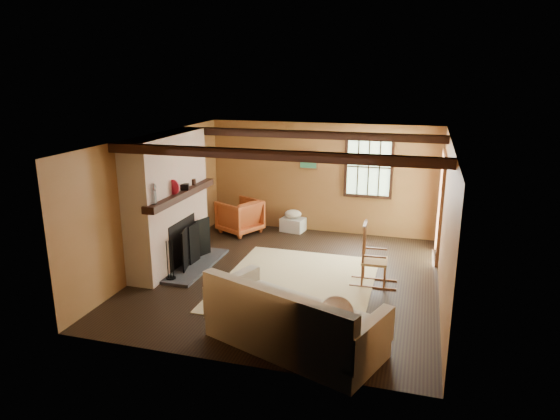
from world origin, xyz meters
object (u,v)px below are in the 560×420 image
(fireplace, at_px, (169,207))
(rocking_chair, at_px, (372,259))
(laundry_basket, at_px, (293,225))
(armchair, at_px, (240,216))
(sofa, at_px, (292,324))

(fireplace, xyz_separation_m, rocking_chair, (3.63, 0.14, -0.66))
(laundry_basket, height_order, armchair, armchair)
(rocking_chair, height_order, sofa, rocking_chair)
(fireplace, xyz_separation_m, laundry_basket, (1.63, 2.55, -0.95))
(sofa, xyz_separation_m, armchair, (-2.35, 4.32, 0.04))
(fireplace, height_order, sofa, fireplace)
(fireplace, relative_size, sofa, 0.96)
(armchair, bearing_deg, laundry_basket, 137.94)
(sofa, bearing_deg, laundry_basket, 125.44)
(fireplace, bearing_deg, rocking_chair, 2.14)
(fireplace, bearing_deg, armchair, 76.11)
(fireplace, bearing_deg, sofa, -37.36)
(fireplace, bearing_deg, laundry_basket, 57.40)
(sofa, bearing_deg, armchair, 139.25)
(rocking_chair, xyz_separation_m, armchair, (-3.10, 2.00, -0.08))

